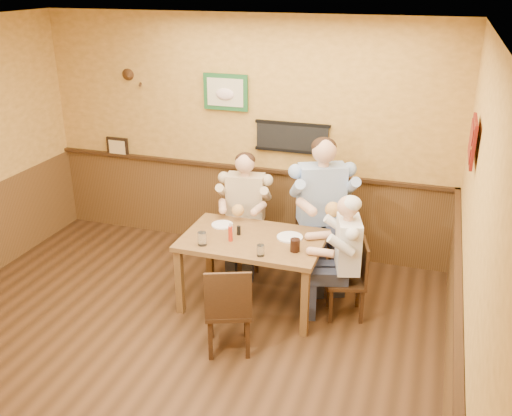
# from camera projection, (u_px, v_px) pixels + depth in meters

# --- Properties ---
(room) EXTENTS (5.02, 5.03, 2.81)m
(room) POSITION_uv_depth(u_px,v_px,m) (163.00, 177.00, 4.56)
(room) COLOR #321E0F
(room) RESTS_ON ground
(dining_table) EXTENTS (1.40, 0.90, 0.75)m
(dining_table) POSITION_uv_depth(u_px,v_px,m) (253.00, 246.00, 5.71)
(dining_table) COLOR brown
(dining_table) RESTS_ON ground
(chair_back_left) EXTENTS (0.45, 0.45, 0.86)m
(chair_back_left) POSITION_uv_depth(u_px,v_px,m) (246.00, 231.00, 6.59)
(chair_back_left) COLOR #392312
(chair_back_left) RESTS_ON ground
(chair_back_right) EXTENTS (0.62, 0.62, 1.02)m
(chair_back_right) POSITION_uv_depth(u_px,v_px,m) (320.00, 235.00, 6.31)
(chair_back_right) COLOR #392312
(chair_back_right) RESTS_ON ground
(chair_right_end) EXTENTS (0.46, 0.46, 0.81)m
(chair_right_end) POSITION_uv_depth(u_px,v_px,m) (346.00, 279.00, 5.61)
(chair_right_end) COLOR #392312
(chair_right_end) RESTS_ON ground
(chair_near_side) EXTENTS (0.53, 0.53, 0.88)m
(chair_near_side) POSITION_uv_depth(u_px,v_px,m) (228.00, 306.00, 5.09)
(chair_near_side) COLOR #392312
(chair_near_side) RESTS_ON ground
(diner_tan_shirt) EXTENTS (0.64, 0.64, 1.24)m
(diner_tan_shirt) POSITION_uv_depth(u_px,v_px,m) (246.00, 216.00, 6.52)
(diner_tan_shirt) COLOR beige
(diner_tan_shirt) RESTS_ON ground
(diner_blue_polo) EXTENTS (0.89, 0.89, 1.46)m
(diner_blue_polo) POSITION_uv_depth(u_px,v_px,m) (320.00, 217.00, 6.22)
(diner_blue_polo) COLOR #8FAAD7
(diner_blue_polo) RESTS_ON ground
(diner_white_elder) EXTENTS (0.65, 0.65, 1.15)m
(diner_white_elder) POSITION_uv_depth(u_px,v_px,m) (347.00, 264.00, 5.55)
(diner_white_elder) COLOR silver
(diner_white_elder) RESTS_ON ground
(water_glass_left) EXTENTS (0.11, 0.11, 0.13)m
(water_glass_left) POSITION_uv_depth(u_px,v_px,m) (202.00, 239.00, 5.51)
(water_glass_left) COLOR white
(water_glass_left) RESTS_ON dining_table
(water_glass_mid) EXTENTS (0.08, 0.08, 0.11)m
(water_glass_mid) POSITION_uv_depth(u_px,v_px,m) (261.00, 250.00, 5.30)
(water_glass_mid) COLOR silver
(water_glass_mid) RESTS_ON dining_table
(cola_tumbler) EXTENTS (0.12, 0.12, 0.12)m
(cola_tumbler) POSITION_uv_depth(u_px,v_px,m) (295.00, 245.00, 5.39)
(cola_tumbler) COLOR black
(cola_tumbler) RESTS_ON dining_table
(hot_sauce_bottle) EXTENTS (0.05, 0.05, 0.17)m
(hot_sauce_bottle) POSITION_uv_depth(u_px,v_px,m) (230.00, 233.00, 5.59)
(hot_sauce_bottle) COLOR #B72813
(hot_sauce_bottle) RESTS_ON dining_table
(salt_shaker) EXTENTS (0.05, 0.05, 0.10)m
(salt_shaker) POSITION_uv_depth(u_px,v_px,m) (231.00, 228.00, 5.79)
(salt_shaker) COLOR silver
(salt_shaker) RESTS_ON dining_table
(pepper_shaker) EXTENTS (0.05, 0.05, 0.09)m
(pepper_shaker) POSITION_uv_depth(u_px,v_px,m) (239.00, 230.00, 5.73)
(pepper_shaker) COLOR black
(pepper_shaker) RESTS_ON dining_table
(plate_far_left) EXTENTS (0.28, 0.28, 0.02)m
(plate_far_left) POSITION_uv_depth(u_px,v_px,m) (222.00, 225.00, 5.96)
(plate_far_left) COLOR white
(plate_far_left) RESTS_ON dining_table
(plate_far_right) EXTENTS (0.31, 0.31, 0.02)m
(plate_far_right) POSITION_uv_depth(u_px,v_px,m) (290.00, 237.00, 5.68)
(plate_far_right) COLOR white
(plate_far_right) RESTS_ON dining_table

